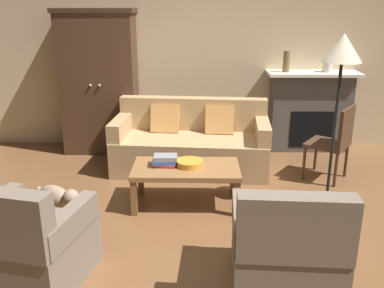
{
  "coord_description": "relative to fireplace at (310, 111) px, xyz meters",
  "views": [
    {
      "loc": [
        -0.04,
        -3.58,
        2.03
      ],
      "look_at": [
        -0.1,
        0.83,
        0.55
      ],
      "focal_mm": 39.7,
      "sensor_mm": 36.0,
      "label": 1
    }
  ],
  "objects": [
    {
      "name": "coffee_table",
      "position": [
        -1.71,
        -1.82,
        -0.2
      ],
      "size": [
        1.1,
        0.6,
        0.42
      ],
      "color": "olive",
      "rests_on": "ground"
    },
    {
      "name": "floor_lamp",
      "position": [
        -0.26,
        -1.91,
        0.96
      ],
      "size": [
        0.36,
        0.36,
        1.76
      ],
      "color": "black",
      "rests_on": "ground"
    },
    {
      "name": "armchair_near_left",
      "position": [
        -2.84,
        -3.17,
        -0.25
      ],
      "size": [
        0.92,
        0.92,
        0.88
      ],
      "color": "#756656",
      "rests_on": "ground"
    },
    {
      "name": "side_chair_wooden",
      "position": [
        0.02,
        -1.14,
        -0.06
      ],
      "size": [
        0.61,
        0.61,
        0.9
      ],
      "color": "#472D1E",
      "rests_on": "ground"
    },
    {
      "name": "armoire",
      "position": [
        -2.95,
        -0.08,
        0.41
      ],
      "size": [
        1.06,
        0.57,
        1.96
      ],
      "color": "#472D1E",
      "rests_on": "ground"
    },
    {
      "name": "mantel_vase_cream",
      "position": [
        0.18,
        -0.02,
        0.64
      ],
      "size": [
        0.13,
        0.13,
        0.18
      ],
      "primitive_type": "cylinder",
      "color": "beige",
      "rests_on": "fireplace"
    },
    {
      "name": "dog",
      "position": [
        -2.94,
        -2.21,
        -0.32
      ],
      "size": [
        0.5,
        0.4,
        0.39
      ],
      "color": "gray",
      "rests_on": "ground"
    },
    {
      "name": "armchair_near_right",
      "position": [
        -0.94,
        -3.21,
        -0.25
      ],
      "size": [
        0.82,
        0.81,
        0.88
      ],
      "color": "#756656",
      "rests_on": "ground"
    },
    {
      "name": "fruit_bowl",
      "position": [
        -1.67,
        -1.79,
        -0.12
      ],
      "size": [
        0.28,
        0.28,
        0.06
      ],
      "primitive_type": "cylinder",
      "color": "orange",
      "rests_on": "coffee_table"
    },
    {
      "name": "back_wall",
      "position": [
        -1.55,
        0.25,
        0.83
      ],
      "size": [
        7.2,
        0.1,
        2.8
      ],
      "primitive_type": "cube",
      "color": "beige",
      "rests_on": "ground"
    },
    {
      "name": "fireplace",
      "position": [
        0.0,
        0.0,
        0.0
      ],
      "size": [
        1.26,
        0.48,
        1.12
      ],
      "color": "#4C4947",
      "rests_on": "ground"
    },
    {
      "name": "mantel_vase_bronze",
      "position": [
        -0.38,
        -0.02,
        0.69
      ],
      "size": [
        0.1,
        0.1,
        0.29
      ],
      "primitive_type": "cylinder",
      "color": "olive",
      "rests_on": "fireplace"
    },
    {
      "name": "book_stack",
      "position": [
        -1.93,
        -1.78,
        -0.09
      ],
      "size": [
        0.26,
        0.19,
        0.11
      ],
      "color": "#B73833",
      "rests_on": "coffee_table"
    },
    {
      "name": "couch",
      "position": [
        -1.67,
        -0.79,
        -0.25
      ],
      "size": [
        1.98,
        0.99,
        0.86
      ],
      "color": "tan",
      "rests_on": "ground"
    },
    {
      "name": "ground_plane",
      "position": [
        -1.55,
        -2.3,
        -0.57
      ],
      "size": [
        9.6,
        9.6,
        0.0
      ],
      "primitive_type": "plane",
      "color": "brown"
    }
  ]
}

